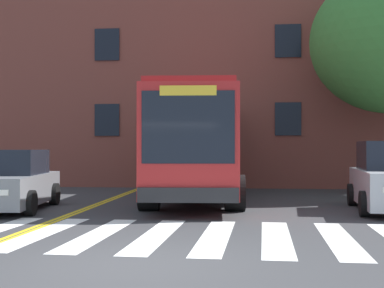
% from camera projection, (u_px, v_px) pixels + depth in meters
% --- Properties ---
extents(ground_plane, '(120.00, 120.00, 0.00)m').
position_uv_depth(ground_plane, '(132.00, 265.00, 7.92)').
color(ground_plane, '#38383A').
extents(crosswalk, '(16.01, 4.66, 0.01)m').
position_uv_depth(crosswalk, '(186.00, 236.00, 10.54)').
color(crosswalk, white).
rests_on(crosswalk, ground).
extents(lane_line_yellow_inner, '(0.12, 36.00, 0.01)m').
position_uv_depth(lane_line_yellow_inner, '(147.00, 185.00, 24.83)').
color(lane_line_yellow_inner, gold).
rests_on(lane_line_yellow_inner, ground).
extents(lane_line_yellow_outer, '(0.12, 36.00, 0.01)m').
position_uv_depth(lane_line_yellow_outer, '(151.00, 185.00, 24.81)').
color(lane_line_yellow_outer, gold).
rests_on(lane_line_yellow_outer, ground).
extents(city_bus, '(3.32, 10.69, 3.50)m').
position_uv_depth(city_bus, '(196.00, 142.00, 17.94)').
color(city_bus, '#B22323').
rests_on(city_bus, ground).
extents(car_grey_near_lane, '(2.53, 4.51, 1.68)m').
position_uv_depth(car_grey_near_lane, '(10.00, 182.00, 14.96)').
color(car_grey_near_lane, slate).
rests_on(car_grey_near_lane, ground).
extents(car_red_behind_bus, '(2.27, 5.22, 2.32)m').
position_uv_depth(car_red_behind_bus, '(190.00, 160.00, 27.69)').
color(car_red_behind_bus, '#AD1E1E').
rests_on(car_red_behind_bus, ground).
extents(building_facade, '(29.35, 6.41, 11.81)m').
position_uv_depth(building_facade, '(202.00, 62.00, 26.11)').
color(building_facade, brown).
rests_on(building_facade, ground).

